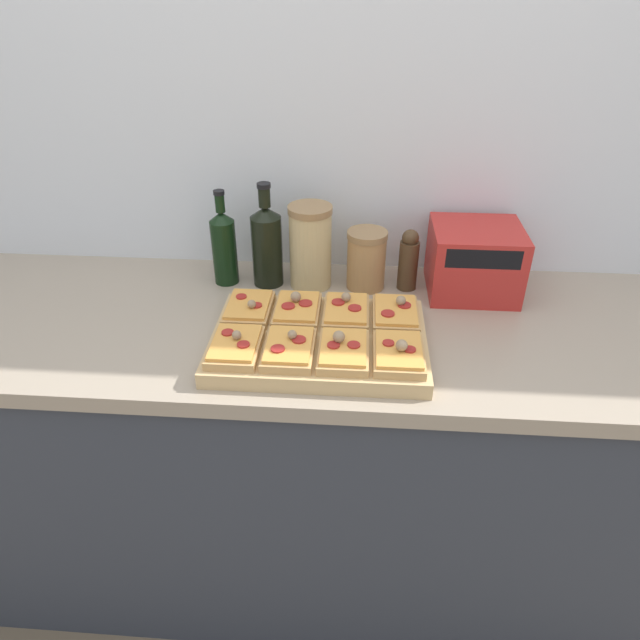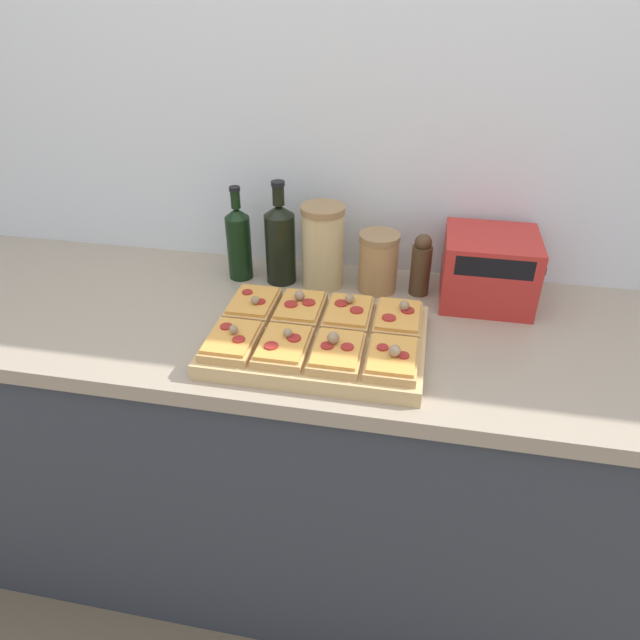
% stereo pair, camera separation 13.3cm
% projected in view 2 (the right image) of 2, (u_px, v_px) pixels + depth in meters
% --- Properties ---
extents(wall_back, '(6.00, 0.06, 2.50)m').
position_uv_depth(wall_back, '(356.00, 157.00, 1.56)').
color(wall_back, silver).
rests_on(wall_back, ground_plane).
extents(kitchen_counter, '(2.63, 0.67, 0.93)m').
position_uv_depth(kitchen_counter, '(331.00, 456.00, 1.68)').
color(kitchen_counter, '#333842').
rests_on(kitchen_counter, ground_plane).
extents(cutting_board, '(0.49, 0.35, 0.04)m').
position_uv_depth(cutting_board, '(318.00, 341.00, 1.33)').
color(cutting_board, tan).
rests_on(cutting_board, kitchen_counter).
extents(pizza_slice_back_left, '(0.11, 0.16, 0.05)m').
position_uv_depth(pizza_slice_back_left, '(253.00, 304.00, 1.41)').
color(pizza_slice_back_left, tan).
rests_on(pizza_slice_back_left, cutting_board).
extents(pizza_slice_back_midleft, '(0.11, 0.16, 0.05)m').
position_uv_depth(pizza_slice_back_midleft, '(300.00, 308.00, 1.39)').
color(pizza_slice_back_midleft, tan).
rests_on(pizza_slice_back_midleft, cutting_board).
extents(pizza_slice_back_midright, '(0.11, 0.16, 0.05)m').
position_uv_depth(pizza_slice_back_midright, '(348.00, 313.00, 1.37)').
color(pizza_slice_back_midright, tan).
rests_on(pizza_slice_back_midright, cutting_board).
extents(pizza_slice_back_right, '(0.11, 0.16, 0.05)m').
position_uv_depth(pizza_slice_back_right, '(398.00, 318.00, 1.35)').
color(pizza_slice_back_right, tan).
rests_on(pizza_slice_back_right, cutting_board).
extents(pizza_slice_front_left, '(0.11, 0.16, 0.05)m').
position_uv_depth(pizza_slice_front_left, '(232.00, 340.00, 1.27)').
color(pizza_slice_front_left, tan).
rests_on(pizza_slice_front_left, cutting_board).
extents(pizza_slice_front_midleft, '(0.11, 0.16, 0.05)m').
position_uv_depth(pizza_slice_front_midleft, '(284.00, 346.00, 1.25)').
color(pizza_slice_front_midleft, tan).
rests_on(pizza_slice_front_midleft, cutting_board).
extents(pizza_slice_front_midright, '(0.11, 0.16, 0.05)m').
position_uv_depth(pizza_slice_front_midright, '(337.00, 352.00, 1.23)').
color(pizza_slice_front_midright, tan).
rests_on(pizza_slice_front_midright, cutting_board).
extents(pizza_slice_front_right, '(0.11, 0.16, 0.05)m').
position_uv_depth(pizza_slice_front_right, '(392.00, 358.00, 1.21)').
color(pizza_slice_front_right, tan).
rests_on(pizza_slice_front_right, cutting_board).
extents(olive_oil_bottle, '(0.07, 0.07, 0.27)m').
position_uv_depth(olive_oil_bottle, '(239.00, 242.00, 1.58)').
color(olive_oil_bottle, black).
rests_on(olive_oil_bottle, kitchen_counter).
extents(wine_bottle, '(0.08, 0.08, 0.29)m').
position_uv_depth(wine_bottle, '(280.00, 242.00, 1.56)').
color(wine_bottle, black).
rests_on(wine_bottle, kitchen_counter).
extents(grain_jar_tall, '(0.12, 0.12, 0.23)m').
position_uv_depth(grain_jar_tall, '(323.00, 246.00, 1.54)').
color(grain_jar_tall, tan).
rests_on(grain_jar_tall, kitchen_counter).
extents(grain_jar_short, '(0.11, 0.11, 0.16)m').
position_uv_depth(grain_jar_short, '(378.00, 262.00, 1.54)').
color(grain_jar_short, '#AD7F4C').
rests_on(grain_jar_short, kitchen_counter).
extents(pepper_mill, '(0.05, 0.05, 0.17)m').
position_uv_depth(pepper_mill, '(421.00, 265.00, 1.52)').
color(pepper_mill, '#47331E').
rests_on(pepper_mill, kitchen_counter).
extents(toaster_oven, '(0.26, 0.22, 0.18)m').
position_uv_depth(toaster_oven, '(489.00, 269.00, 1.48)').
color(toaster_oven, red).
rests_on(toaster_oven, kitchen_counter).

